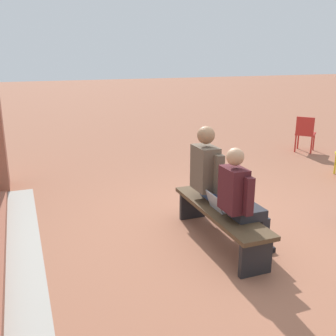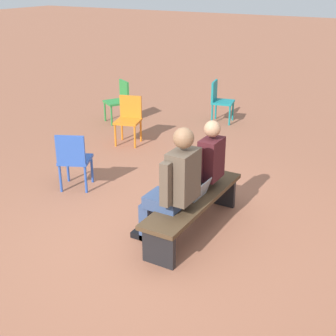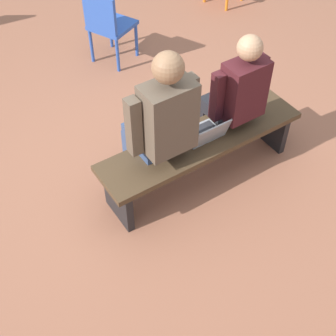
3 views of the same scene
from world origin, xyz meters
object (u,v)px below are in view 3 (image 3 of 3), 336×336
Objects in this scene: person_student at (234,95)px; plastic_chair_foreground at (108,23)px; bench at (201,147)px; laptop at (205,133)px; person_adult at (160,122)px.

plastic_chair_foreground is at bearing -85.57° from person_student.
bench is 2.14× the size of plastic_chair_foreground.
laptop is at bearing 12.89° from person_student.
person_student is 0.92× the size of person_adult.
person_adult reaches higher than plastic_chair_foreground.
bench is at bearing 168.93° from person_adult.
person_adult is 4.37× the size of laptop.
person_student reaches higher than laptop.
bench is 0.15m from laptop.
bench is 1.40× the size of person_student.
plastic_chair_foreground reaches higher than bench.
person_adult reaches higher than laptop.
bench is at bearing 84.15° from plastic_chair_foreground.
plastic_chair_foreground is (-0.56, -1.92, -0.26)m from person_adult.
person_student reaches higher than bench.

